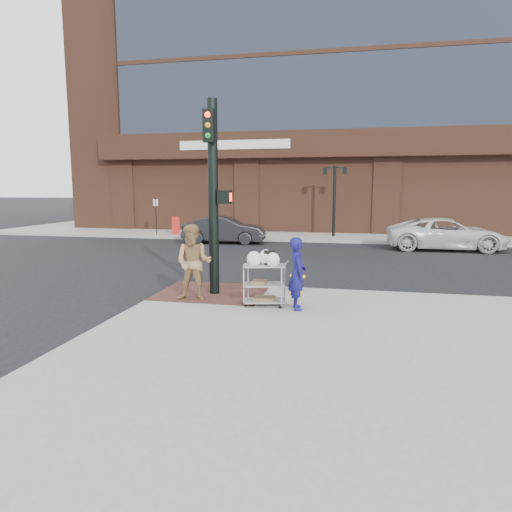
% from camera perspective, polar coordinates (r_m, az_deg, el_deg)
% --- Properties ---
extents(ground, '(220.00, 220.00, 0.00)m').
position_cam_1_polar(ground, '(11.38, -3.95, -6.44)').
color(ground, black).
rests_on(ground, ground).
extents(sidewalk_far, '(65.00, 36.00, 0.15)m').
position_cam_1_polar(sidewalk_far, '(43.71, 24.44, 4.04)').
color(sidewalk_far, gray).
rests_on(sidewalk_far, ground).
extents(brick_curb_ramp, '(2.80, 2.40, 0.01)m').
position_cam_1_polar(brick_curb_ramp, '(12.35, -5.51, -4.52)').
color(brick_curb_ramp, '#4D2A24').
rests_on(brick_curb_ramp, sidewalk_near).
extents(bank_building, '(42.00, 26.00, 28.00)m').
position_cam_1_polar(bank_building, '(43.10, 15.38, 23.35)').
color(bank_building, brown).
rests_on(bank_building, sidewalk_far).
extents(lamp_post, '(1.32, 0.22, 4.00)m').
position_cam_1_polar(lamp_post, '(26.59, 9.77, 7.74)').
color(lamp_post, black).
rests_on(lamp_post, sidewalk_far).
extents(parking_sign, '(0.05, 0.05, 2.20)m').
position_cam_1_polar(parking_sign, '(28.10, -12.40, 4.91)').
color(parking_sign, black).
rests_on(parking_sign, sidewalk_far).
extents(traffic_signal_pole, '(0.61, 0.51, 5.00)m').
position_cam_1_polar(traffic_signal_pole, '(11.87, -5.31, 7.98)').
color(traffic_signal_pole, black).
rests_on(traffic_signal_pole, sidewalk_near).
extents(woman_blue, '(0.55, 0.70, 1.68)m').
position_cam_1_polar(woman_blue, '(10.52, 5.19, -2.19)').
color(woman_blue, '#131159').
rests_on(woman_blue, sidewalk_near).
extents(pedestrian_tan, '(0.97, 0.78, 1.90)m').
position_cam_1_polar(pedestrian_tan, '(11.38, -7.80, -0.83)').
color(pedestrian_tan, '#997648').
rests_on(pedestrian_tan, sidewalk_near).
extents(sedan_dark, '(4.45, 1.83, 1.43)m').
position_cam_1_polar(sedan_dark, '(24.33, -4.02, 3.30)').
color(sedan_dark, black).
rests_on(sedan_dark, ground).
extents(minivan_white, '(5.48, 2.60, 1.51)m').
position_cam_1_polar(minivan_white, '(23.46, 22.67, 2.55)').
color(minivan_white, silver).
rests_on(minivan_white, ground).
extents(utility_cart, '(1.06, 0.75, 1.33)m').
position_cam_1_polar(utility_cart, '(10.83, 1.05, -3.10)').
color(utility_cart, gray).
rests_on(utility_cart, sidewalk_near).
extents(fire_hydrant, '(0.40, 0.28, 0.86)m').
position_cam_1_polar(fire_hydrant, '(12.20, 5.23, -2.61)').
color(fire_hydrant, yellow).
rests_on(fire_hydrant, sidewalk_near).
extents(newsbox_red, '(0.57, 0.54, 1.06)m').
position_cam_1_polar(newsbox_red, '(28.05, -10.00, 3.81)').
color(newsbox_red, red).
rests_on(newsbox_red, sidewalk_far).
extents(newsbox_yellow, '(0.47, 0.44, 0.98)m').
position_cam_1_polar(newsbox_yellow, '(27.56, -5.97, 3.73)').
color(newsbox_yellow, yellow).
rests_on(newsbox_yellow, sidewalk_far).
extents(newsbox_blue, '(0.46, 0.44, 0.90)m').
position_cam_1_polar(newsbox_blue, '(26.84, -6.85, 3.50)').
color(newsbox_blue, '#1B30AF').
rests_on(newsbox_blue, sidewalk_far).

